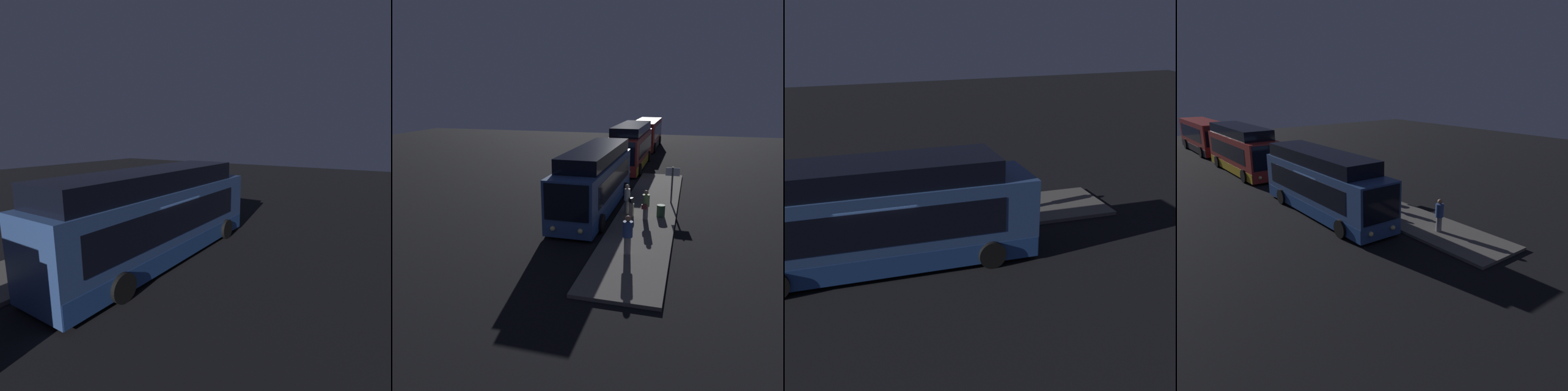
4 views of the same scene
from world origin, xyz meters
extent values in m
plane|color=black|center=(0.00, 0.00, 0.00)|extent=(80.00, 80.00, 0.00)
cube|color=#605B56|center=(0.00, 3.18, 0.07)|extent=(20.00, 3.15, 0.14)
cube|color=#33518C|center=(0.12, 0.06, 1.50)|extent=(10.43, 2.40, 2.68)
cube|color=#23478C|center=(0.12, 0.06, 0.51)|extent=(10.38, 2.42, 0.70)
cube|color=black|center=(-0.14, 0.06, 1.83)|extent=(8.55, 2.43, 1.18)
cube|color=black|center=(5.35, 0.06, 1.89)|extent=(0.06, 2.11, 1.72)
sphere|color=#F9E58C|center=(5.37, 0.72, 0.61)|extent=(0.24, 0.24, 0.24)
sphere|color=#F9E58C|center=(5.37, -0.60, 0.61)|extent=(0.24, 0.24, 0.24)
cylinder|color=black|center=(3.66, 1.26, 0.46)|extent=(0.92, 0.30, 0.92)
cylinder|color=black|center=(3.66, -1.14, 0.46)|extent=(0.92, 0.30, 0.92)
cube|color=black|center=(-0.30, 0.06, 3.23)|extent=(8.86, 2.21, 0.76)
cylinder|color=gray|center=(6.22, 3.01, 0.53)|extent=(0.29, 0.29, 0.77)
cylinder|color=#334C8C|center=(6.22, 3.01, 1.24)|extent=(0.42, 0.42, 0.67)
sphere|color=#9E7051|center=(6.22, 3.01, 1.70)|extent=(0.25, 0.25, 0.25)
cylinder|color=gray|center=(0.78, 2.07, 0.52)|extent=(0.30, 0.30, 0.75)
cylinder|color=silver|center=(0.78, 2.07, 1.21)|extent=(0.44, 0.44, 0.65)
sphere|color=beige|center=(0.78, 2.07, 1.66)|extent=(0.24, 0.24, 0.24)
cube|color=black|center=(0.87, 2.32, 0.94)|extent=(0.31, 0.22, 0.24)
cylinder|color=gray|center=(1.62, 3.21, 0.51)|extent=(0.30, 0.30, 0.73)
cylinder|color=#8CB766|center=(1.62, 3.21, 1.19)|extent=(0.43, 0.43, 0.63)
sphere|color=tan|center=(1.62, 3.21, 1.63)|extent=(0.24, 0.24, 0.24)
cube|color=maroon|center=(1.91, 3.17, 0.92)|extent=(0.18, 0.30, 0.24)
cube|color=beige|center=(1.26, 2.41, 0.48)|extent=(0.37, 0.20, 0.67)
cylinder|color=black|center=(1.26, 2.41, 0.94)|extent=(0.02, 0.02, 0.24)
cylinder|color=#4C4C51|center=(-1.92, 4.34, 1.25)|extent=(0.10, 0.10, 2.21)
cube|color=silver|center=(-1.92, 4.34, 2.05)|extent=(0.04, 0.82, 0.49)
cylinder|color=#2D4C33|center=(0.91, 3.95, 0.47)|extent=(0.44, 0.44, 0.65)
camera|label=1|loc=(-8.98, -7.36, 4.85)|focal=28.00mm
camera|label=2|loc=(20.84, 5.29, 6.78)|focal=35.00mm
camera|label=3|loc=(-1.59, -16.38, 8.49)|focal=50.00mm
camera|label=4|loc=(18.36, -10.43, 7.42)|focal=35.00mm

